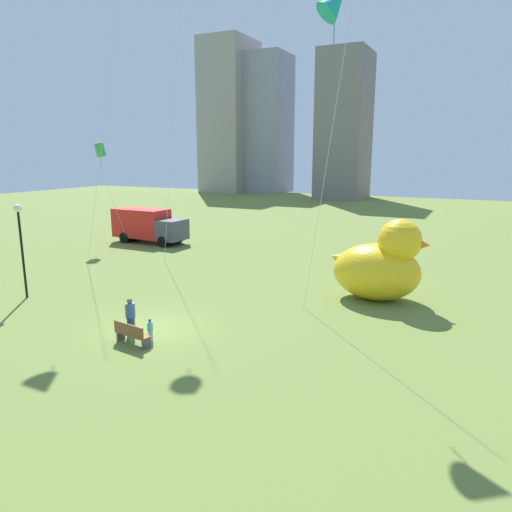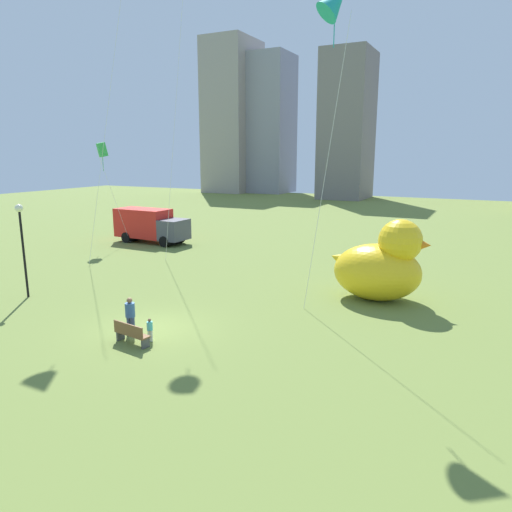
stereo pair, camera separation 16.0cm
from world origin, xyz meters
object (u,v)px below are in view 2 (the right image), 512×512
Objects in this scene: giant_inflatable_duck at (381,266)px; kite_teal at (335,4)px; park_bench at (131,333)px; box_truck at (150,226)px; lamppost at (21,232)px; person_child at (150,329)px; kite_green at (102,150)px; person_adult at (130,315)px.

kite_teal is (-1.77, -3.50, 11.64)m from giant_inflatable_duck.
kite_teal reaches higher than giant_inflatable_duck.
giant_inflatable_duck is at bearing 54.08° from park_bench.
giant_inflatable_duck is at bearing -19.61° from box_truck.
box_truck is (-13.48, 17.86, 0.98)m from park_bench.
lamppost is (-9.20, 2.48, 3.02)m from park_bench.
park_bench is 0.77m from person_child.
kite_green reaches higher than park_bench.
kite_teal is (5.75, 6.89, 12.98)m from park_bench.
park_bench is at bearing -48.98° from person_adult.
lamppost is at bearing -154.71° from giant_inflatable_duck.
kite_green reaches higher than box_truck.
kite_green is at bearing 118.31° from lamppost.
lamppost reaches higher than person_child.
kite_green is (-2.99, -1.90, 6.25)m from box_truck.
person_adult is 22.95m from kite_green.
person_adult is 9.08m from lamppost.
park_bench is 0.34× the size of lamppost.
person_child is 0.11× the size of kite_green.
kite_green is at bearing -147.59° from box_truck.
box_truck reaches higher than park_bench.
park_bench is at bearing -125.92° from giant_inflatable_duck.
park_bench is 12.89m from giant_inflatable_duck.
giant_inflatable_duck is 0.78× the size of box_truck.
giant_inflatable_duck is at bearing -13.10° from kite_green.
person_child is at bearing -8.10° from person_adult.
person_adult is at bearing -11.31° from lamppost.
box_truck is at bearing 160.39° from giant_inflatable_duck.
park_bench is 1.04× the size of person_adult.
person_child is 0.07× the size of kite_teal.
kite_green is at bearing 166.90° from giant_inflatable_duck.
person_adult reaches higher than person_child.
person_child reaches higher than park_bench.
kite_teal is 1.71× the size of kite_green.
person_adult is (-0.67, 0.77, 0.42)m from park_bench.
person_adult is 0.32× the size of giant_inflatable_duck.
box_truck is 7.19m from kite_green.
kite_green is (-16.93, 15.35, 7.18)m from person_child.
kite_teal reaches higher than park_bench.
person_child is at bearing -42.21° from kite_green.
giant_inflatable_duck is (8.20, 9.61, 0.92)m from person_adult.
park_bench is at bearing -15.08° from lamppost.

